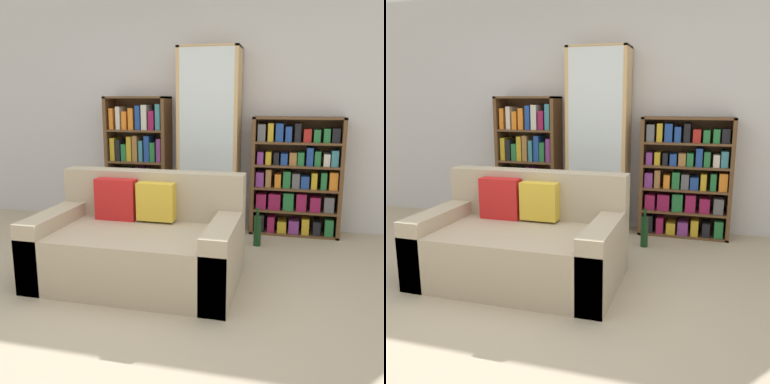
{
  "view_description": "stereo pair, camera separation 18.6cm",
  "coord_description": "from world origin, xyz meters",
  "views": [
    {
      "loc": [
        1.03,
        -2.49,
        1.47
      ],
      "look_at": [
        0.06,
        1.46,
        0.6
      ],
      "focal_mm": 40.0,
      "sensor_mm": 36.0,
      "label": 1
    },
    {
      "loc": [
        1.21,
        -2.44,
        1.47
      ],
      "look_at": [
        0.06,
        1.46,
        0.6
      ],
      "focal_mm": 40.0,
      "sensor_mm": 36.0,
      "label": 2
    }
  ],
  "objects": [
    {
      "name": "ground_plane",
      "position": [
        0.0,
        0.0,
        0.0
      ],
      "size": [
        16.0,
        16.0,
        0.0
      ],
      "primitive_type": "plane",
      "color": "tan"
    },
    {
      "name": "wall_back",
      "position": [
        0.0,
        2.51,
        1.35
      ],
      "size": [
        7.01,
        0.06,
        2.7
      ],
      "color": "silver",
      "rests_on": "ground"
    },
    {
      "name": "couch",
      "position": [
        -0.2,
        0.7,
        0.3
      ],
      "size": [
        1.63,
        0.99,
        0.86
      ],
      "color": "tan",
      "rests_on": "ground"
    },
    {
      "name": "bookshelf_left",
      "position": [
        -0.81,
        2.3,
        0.74
      ],
      "size": [
        0.75,
        0.32,
        1.52
      ],
      "color": "brown",
      "rests_on": "ground"
    },
    {
      "name": "display_cabinet",
      "position": [
        0.06,
        2.29,
        1.02
      ],
      "size": [
        0.68,
        0.36,
        2.05
      ],
      "color": "tan",
      "rests_on": "ground"
    },
    {
      "name": "bookshelf_right",
      "position": [
        1.03,
        2.3,
        0.63
      ],
      "size": [
        0.97,
        0.32,
        1.3
      ],
      "color": "brown",
      "rests_on": "ground"
    },
    {
      "name": "wine_bottle",
      "position": [
        0.67,
        1.77,
        0.16
      ],
      "size": [
        0.08,
        0.08,
        0.4
      ],
      "color": "#143819",
      "rests_on": "ground"
    }
  ]
}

